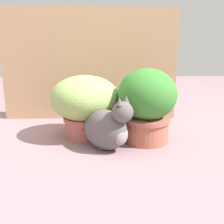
{
  "coord_description": "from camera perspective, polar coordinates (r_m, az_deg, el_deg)",
  "views": [
    {
      "loc": [
        0.06,
        -1.44,
        0.58
      ],
      "look_at": [
        0.11,
        0.06,
        0.18
      ],
      "focal_mm": 43.74,
      "sensor_mm": 36.0,
      "label": 1
    }
  ],
  "objects": [
    {
      "name": "mushroom_ornament_pink",
      "position": [
        1.49,
        -2.08,
        -5.07
      ],
      "size": [
        0.09,
        0.09,
        0.1
      ],
      "color": "silver",
      "rests_on": "ground"
    },
    {
      "name": "mushroom_ornament_red",
      "position": [
        1.59,
        -5.1,
        -3.18
      ],
      "size": [
        0.09,
        0.09,
        0.12
      ],
      "color": "silver",
      "rests_on": "ground"
    },
    {
      "name": "cat",
      "position": [
        1.46,
        -0.85,
        -3.41
      ],
      "size": [
        0.32,
        0.32,
        0.32
      ],
      "color": "#585353",
      "rests_on": "ground"
    },
    {
      "name": "cardboard_backdrop",
      "position": [
        2.03,
        -4.65,
        9.78
      ],
      "size": [
        1.27,
        0.03,
        0.8
      ],
      "primitive_type": "cube",
      "color": "tan",
      "rests_on": "ground"
    },
    {
      "name": "leafy_planter",
      "position": [
        1.57,
        7.29,
        1.85
      ],
      "size": [
        0.34,
        0.34,
        0.43
      ],
      "color": "#AF5F4A",
      "rests_on": "ground"
    },
    {
      "name": "ground_plane",
      "position": [
        1.55,
        -4.0,
        -7.06
      ],
      "size": [
        6.0,
        6.0,
        0.0
      ],
      "primitive_type": "plane",
      "color": "gray"
    },
    {
      "name": "grass_planter",
      "position": [
        1.65,
        -5.68,
        1.98
      ],
      "size": [
        0.42,
        0.42,
        0.38
      ],
      "color": "#B35D53",
      "rests_on": "ground"
    }
  ]
}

